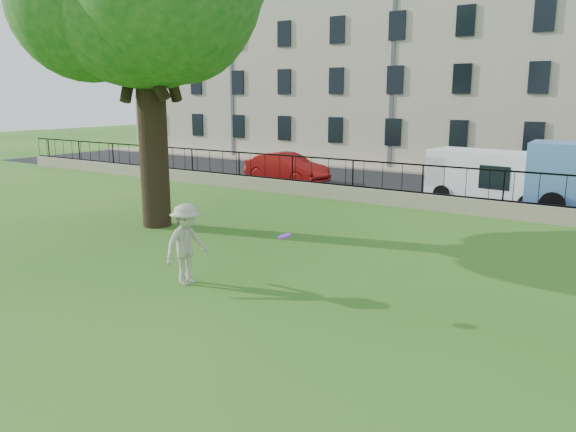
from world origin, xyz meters
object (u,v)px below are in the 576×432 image
Objects in this scene: red_sedan at (287,168)px; white_van at (493,178)px; frisbee at (284,236)px; man at (187,244)px.

white_van is (10.10, -0.09, 0.32)m from red_sedan.
frisbee is 0.05× the size of white_van.
red_sedan is 10.10m from white_van.
frisbee is 16.94m from red_sedan.
frisbee is at bearing -83.02° from man.
frisbee is (2.63, 0.15, 0.53)m from man.
frisbee reaches higher than red_sedan.
frisbee is at bearing -86.04° from white_van.
man reaches higher than red_sedan.
white_van reaches higher than red_sedan.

